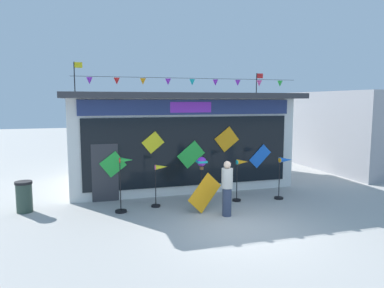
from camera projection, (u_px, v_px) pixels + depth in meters
The scene contains 11 objects.
ground_plane at pixel (241, 230), 9.66m from camera, with size 80.00×80.00×0.00m, color #ADAAA5.
kite_shop_building at pixel (173, 137), 15.68m from camera, with size 8.93×6.23×5.00m.
wind_spinner_far_left at pixel (124, 181), 11.10m from camera, with size 0.60×0.37×1.73m.
wind_spinner_left at pixel (159, 179), 11.69m from camera, with size 0.55×0.30×1.40m.
wind_spinner_center_left at pixel (202, 167), 11.96m from camera, with size 0.32×0.32×1.60m.
wind_spinner_center_right at pixel (241, 172), 12.35m from camera, with size 0.56×0.30×1.46m.
wind_spinner_right at pixel (283, 170), 12.63m from camera, with size 0.64×0.32×1.49m.
person_mid_plaza at pixel (227, 188), 10.73m from camera, with size 0.34×0.34×1.68m.
trash_bin at pixel (24, 197), 11.14m from camera, with size 0.52×0.52×0.98m.
display_kite_on_ground at pixel (205, 193), 11.19m from camera, with size 0.62×0.03×1.13m, color orange.
neighbour_building at pixel (371, 129), 18.86m from camera, with size 6.61×7.02×3.91m, color #99999E.
Camera 1 is at (-3.94, -8.54, 3.46)m, focal length 33.51 mm.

